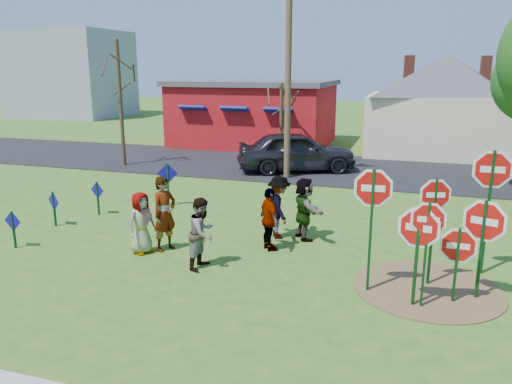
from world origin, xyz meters
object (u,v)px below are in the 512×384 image
(stop_sign_d, at_px, (491,181))
(person_a, at_px, (141,223))
(stop_sign_a, at_px, (418,236))
(stop_sign_c, at_px, (427,231))
(suv, at_px, (296,151))
(person_b, at_px, (165,214))
(utility_pole, at_px, (288,73))
(stop_sign_b, at_px, (434,205))

(stop_sign_d, xyz_separation_m, person_a, (-8.26, -1.22, -1.41))
(stop_sign_a, xyz_separation_m, stop_sign_d, (1.51, 2.21, 0.72))
(stop_sign_c, bearing_deg, suv, 113.13)
(stop_sign_a, relative_size, stop_sign_c, 0.96)
(suv, bearing_deg, stop_sign_d, -170.37)
(stop_sign_c, height_order, person_b, stop_sign_c)
(person_a, height_order, utility_pole, utility_pole)
(stop_sign_b, bearing_deg, stop_sign_c, -114.99)
(person_a, height_order, person_b, person_b)
(stop_sign_c, distance_m, suv, 13.47)
(stop_sign_b, xyz_separation_m, utility_pole, (-5.66, 9.65, 2.62))
(stop_sign_a, bearing_deg, stop_sign_d, 65.99)
(stop_sign_a, xyz_separation_m, stop_sign_b, (0.31, 1.15, 0.34))
(person_b, distance_m, suv, 10.96)
(stop_sign_b, relative_size, person_a, 1.56)
(stop_sign_b, height_order, stop_sign_d, stop_sign_d)
(stop_sign_b, bearing_deg, stop_sign_d, 23.42)
(stop_sign_c, distance_m, person_b, 6.61)
(stop_sign_c, xyz_separation_m, utility_pole, (-5.52, 10.82, 2.84))
(person_a, bearing_deg, stop_sign_b, -65.37)
(person_a, bearing_deg, stop_sign_a, -74.99)
(suv, bearing_deg, stop_sign_c, 179.51)
(person_a, height_order, suv, suv)
(stop_sign_c, height_order, suv, stop_sign_c)
(stop_sign_b, bearing_deg, stop_sign_a, -122.83)
(stop_sign_c, xyz_separation_m, stop_sign_d, (1.35, 2.23, 0.60))
(stop_sign_a, bearing_deg, stop_sign_c, 3.32)
(stop_sign_a, bearing_deg, person_b, 178.11)
(stop_sign_a, xyz_separation_m, person_a, (-6.75, 0.99, -0.69))
(stop_sign_a, relative_size, utility_pole, 0.26)
(stop_sign_d, distance_m, person_a, 8.47)
(person_b, bearing_deg, person_a, 150.80)
(stop_sign_b, xyz_separation_m, stop_sign_d, (1.20, 1.06, 0.39))
(person_a, bearing_deg, person_b, -28.08)
(stop_sign_b, xyz_separation_m, person_b, (-6.58, 0.22, -0.85))
(person_b, height_order, utility_pole, utility_pole)
(stop_sign_a, distance_m, stop_sign_b, 1.23)
(stop_sign_a, relative_size, person_b, 1.12)
(suv, bearing_deg, utility_pole, 152.63)
(person_a, bearing_deg, stop_sign_d, -58.28)
(stop_sign_b, distance_m, suv, 12.49)
(stop_sign_a, relative_size, suv, 0.42)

